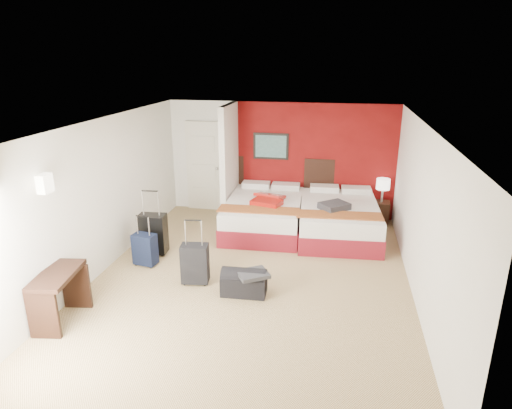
% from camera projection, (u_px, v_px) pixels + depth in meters
% --- Properties ---
extents(ground, '(6.50, 6.50, 0.00)m').
position_uv_depth(ground, '(252.00, 278.00, 7.23)').
color(ground, tan).
rests_on(ground, ground).
extents(room_walls, '(5.02, 6.52, 2.50)m').
position_uv_depth(room_walls, '(193.00, 177.00, 8.40)').
color(room_walls, white).
rests_on(room_walls, ground).
extents(red_accent_panel, '(3.50, 0.04, 2.50)m').
position_uv_depth(red_accent_panel, '(314.00, 161.00, 9.71)').
color(red_accent_panel, maroon).
rests_on(red_accent_panel, ground).
extents(partition_wall, '(0.12, 1.20, 2.50)m').
position_uv_depth(partition_wall, '(229.00, 164.00, 9.44)').
color(partition_wall, silver).
rests_on(partition_wall, ground).
extents(entry_door, '(0.82, 0.06, 2.05)m').
position_uv_depth(entry_door, '(204.00, 166.00, 10.20)').
color(entry_door, silver).
rests_on(entry_door, ground).
extents(bed_left, '(1.59, 2.21, 0.65)m').
position_uv_depth(bed_left, '(264.00, 215.00, 9.16)').
color(bed_left, white).
rests_on(bed_left, ground).
extents(bed_right, '(1.67, 2.28, 0.66)m').
position_uv_depth(bed_right, '(339.00, 220.00, 8.86)').
color(bed_right, white).
rests_on(bed_right, ground).
extents(red_suitcase_open, '(0.77, 0.92, 0.10)m').
position_uv_depth(red_suitcase_open, '(268.00, 199.00, 8.93)').
color(red_suitcase_open, '#AC160E').
rests_on(red_suitcase_open, bed_left).
extents(jacket_bundle, '(0.65, 0.64, 0.12)m').
position_uv_depth(jacket_bundle, '(334.00, 206.00, 8.48)').
color(jacket_bundle, '#38373C').
rests_on(jacket_bundle, bed_right).
extents(nightstand, '(0.38, 0.38, 0.50)m').
position_uv_depth(nightstand, '(380.00, 213.00, 9.50)').
color(nightstand, black).
rests_on(nightstand, ground).
extents(table_lamp, '(0.34, 0.34, 0.50)m').
position_uv_depth(table_lamp, '(383.00, 190.00, 9.34)').
color(table_lamp, silver).
rests_on(table_lamp, nightstand).
extents(suitcase_black, '(0.50, 0.33, 0.72)m').
position_uv_depth(suitcase_black, '(153.00, 235.00, 8.04)').
color(suitcase_black, black).
rests_on(suitcase_black, ground).
extents(suitcase_charcoal, '(0.45, 0.31, 0.62)m').
position_uv_depth(suitcase_charcoal, '(195.00, 265.00, 7.00)').
color(suitcase_charcoal, black).
rests_on(suitcase_charcoal, ground).
extents(suitcase_navy, '(0.42, 0.30, 0.54)m').
position_uv_depth(suitcase_navy, '(145.00, 251.00, 7.62)').
color(suitcase_navy, '#101932').
rests_on(suitcase_navy, ground).
extents(duffel_bag, '(0.69, 0.39, 0.34)m').
position_uv_depth(duffel_bag, '(244.00, 283.00, 6.72)').
color(duffel_bag, black).
rests_on(duffel_bag, ground).
extents(jacket_draped, '(0.56, 0.54, 0.06)m').
position_uv_depth(jacket_draped, '(253.00, 274.00, 6.58)').
color(jacket_draped, '#323337').
rests_on(jacket_draped, duffel_bag).
extents(desk, '(0.57, 0.94, 0.74)m').
position_uv_depth(desk, '(60.00, 298.00, 5.95)').
color(desk, black).
rests_on(desk, ground).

